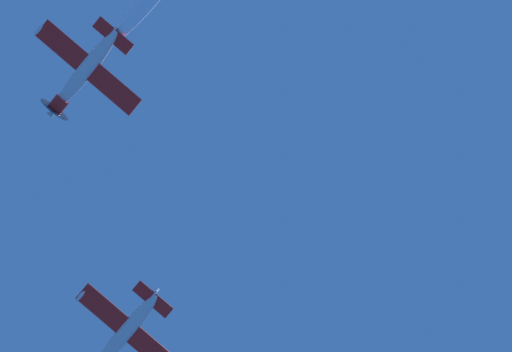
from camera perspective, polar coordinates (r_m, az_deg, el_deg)
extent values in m
ellipsoid|color=silver|center=(82.25, -6.14, -7.31)|extent=(6.59, 2.75, 1.43)
cube|color=red|center=(82.05, -6.05, -7.25)|extent=(3.29, 8.25, 1.39)
ellipsoid|color=silver|center=(81.11, -8.29, -5.63)|extent=(0.93, 0.47, 0.31)
cube|color=red|center=(81.60, -4.90, -5.82)|extent=(1.56, 3.05, 0.57)
cube|color=silver|center=(82.04, -4.89, -5.67)|extent=(1.16, 0.52, 1.13)
ellipsoid|color=#1E232D|center=(82.71, -6.28, -7.36)|extent=(1.64, 1.10, 0.79)
ellipsoid|color=silver|center=(80.48, -8.01, 5.01)|extent=(6.57, 2.75, 1.21)
cylinder|color=red|center=(81.01, -9.29, 3.38)|extent=(1.15, 1.36, 1.19)
cone|color=white|center=(81.14, -9.56, 3.03)|extent=(0.80, 0.71, 0.57)
cylinder|color=#3F3F47|center=(81.11, -9.50, 3.11)|extent=(0.68, 2.53, 2.61)
cube|color=red|center=(80.29, -7.92, 5.10)|extent=(3.28, 8.21, 1.58)
ellipsoid|color=silver|center=(79.86, -10.23, 6.82)|extent=(0.92, 0.48, 0.28)
ellipsoid|color=silver|center=(80.93, -5.66, 3.39)|extent=(0.92, 0.48, 0.28)
cube|color=red|center=(80.13, -6.76, 6.60)|extent=(1.55, 3.04, 0.62)
cube|color=silver|center=(80.60, -6.74, 6.69)|extent=(1.13, 0.55, 1.09)
ellipsoid|color=#1E232D|center=(80.92, -8.14, 4.91)|extent=(1.62, 1.11, 0.75)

